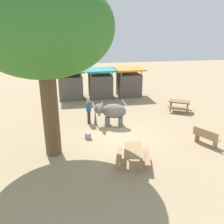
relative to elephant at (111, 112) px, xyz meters
The scene contains 11 objects.
ground_plane 1.67m from the elephant, 86.68° to the right, with size 60.00×60.00×0.00m, color tan.
elephant is the anchor object (origin of this frame).
person_handler 1.46m from the elephant, 153.97° to the left, with size 0.32×0.47×1.62m.
shade_tree_main 6.66m from the elephant, 138.93° to the right, with size 6.05×5.55×8.03m.
wooden_bench 5.71m from the elephant, 38.34° to the right, with size 1.00×1.43×0.88m.
picnic_table_near 5.83m from the elephant, 18.26° to the left, with size 2.05×2.04×0.78m.
picnic_table_far 4.73m from the elephant, 88.02° to the right, with size 1.82×1.83×0.78m.
market_stall_green 7.07m from the elephant, 108.93° to the left, with size 2.50×2.50×2.52m.
market_stall_teal 6.70m from the elephant, 87.37° to the left, with size 2.50×2.50×2.52m.
market_stall_orange 7.29m from the elephant, 66.50° to the left, with size 2.50×2.50×2.52m.
feed_bucket 2.39m from the elephant, 134.33° to the right, with size 0.36×0.36×0.32m, color gray.
Camera 1 is at (-2.57, -12.28, 5.84)m, focal length 37.82 mm.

